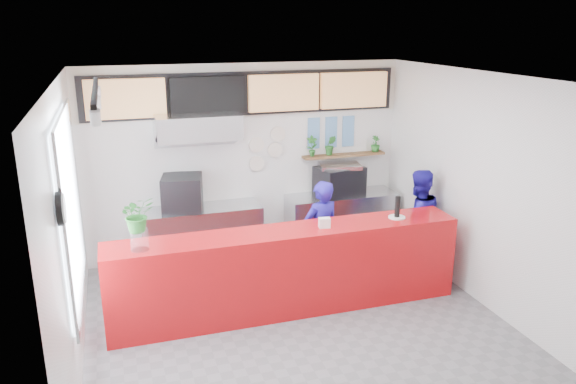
{
  "coord_description": "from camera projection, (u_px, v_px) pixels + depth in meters",
  "views": [
    {
      "loc": [
        -1.99,
        -5.82,
        3.58
      ],
      "look_at": [
        0.1,
        0.7,
        1.5
      ],
      "focal_mm": 35.0,
      "sensor_mm": 36.0,
      "label": 1
    }
  ],
  "objects": [
    {
      "name": "dec_plate_d",
      "position": [
        278.0,
        134.0,
        8.77
      ],
      "size": [
        0.24,
        0.03,
        0.24
      ],
      "primitive_type": "cylinder",
      "rotation": [
        1.57,
        0.0,
        0.0
      ],
      "color": "silver",
      "rests_on": "wall_back"
    },
    {
      "name": "wall_back",
      "position": [
        247.0,
        161.0,
        8.77
      ],
      "size": [
        5.0,
        0.0,
        5.0
      ],
      "primitive_type": "plane",
      "rotation": [
        1.57,
        0.0,
        0.0
      ],
      "color": "white",
      "rests_on": "ground"
    },
    {
      "name": "napkin_holder",
      "position": [
        324.0,
        223.0,
        7.04
      ],
      "size": [
        0.15,
        0.11,
        0.12
      ],
      "primitive_type": "cube",
      "rotation": [
        0.0,
        0.0,
        -0.14
      ],
      "color": "white",
      "rests_on": "service_counter"
    },
    {
      "name": "dec_plate_a",
      "position": [
        256.0,
        145.0,
        8.71
      ],
      "size": [
        0.24,
        0.03,
        0.24
      ],
      "primitive_type": "cylinder",
      "rotation": [
        1.57,
        0.0,
        0.0
      ],
      "color": "silver",
      "rests_on": "wall_back"
    },
    {
      "name": "glass_vase",
      "position": [
        139.0,
        239.0,
        6.34
      ],
      "size": [
        0.21,
        0.21,
        0.25
      ],
      "primitive_type": "cylinder",
      "rotation": [
        0.0,
        0.0,
        0.05
      ],
      "color": "white",
      "rests_on": "service_counter"
    },
    {
      "name": "herb_b",
      "position": [
        331.0,
        145.0,
        9.02
      ],
      "size": [
        0.21,
        0.19,
        0.32
      ],
      "primitive_type": "imported",
      "rotation": [
        0.0,
        0.0,
        -0.34
      ],
      "color": "#266C26",
      "rests_on": "herb_shelf"
    },
    {
      "name": "photo_frame_c",
      "position": [
        348.0,
        124.0,
        9.1
      ],
      "size": [
        0.2,
        0.02,
        0.25
      ],
      "primitive_type": "cube",
      "color": "#598CBF",
      "rests_on": "wall_back"
    },
    {
      "name": "hood_lip",
      "position": [
        198.0,
        140.0,
        8.09
      ],
      "size": [
        1.2,
        0.69,
        0.31
      ],
      "primitive_type": "cube",
      "rotation": [
        -0.35,
        0.0,
        0.0
      ],
      "color": "#B2B5BA",
      "rests_on": "ceiling"
    },
    {
      "name": "soffit",
      "position": [
        246.0,
        93.0,
        8.43
      ],
      "size": [
        4.8,
        0.04,
        0.65
      ],
      "primitive_type": "cube",
      "color": "black",
      "rests_on": "wall_back"
    },
    {
      "name": "dec_plate_b",
      "position": [
        275.0,
        150.0,
        8.83
      ],
      "size": [
        0.24,
        0.03,
        0.24
      ],
      "primitive_type": "cylinder",
      "rotation": [
        1.57,
        0.0,
        0.0
      ],
      "color": "silver",
      "rests_on": "wall_back"
    },
    {
      "name": "espresso_tray",
      "position": [
        340.0,
        166.0,
        8.95
      ],
      "size": [
        0.72,
        0.57,
        0.06
      ],
      "primitive_type": "cube",
      "rotation": [
        0.0,
        0.0,
        -0.2
      ],
      "color": "silver",
      "rests_on": "espresso_machine"
    },
    {
      "name": "window_frame",
      "position": [
        72.0,
        206.0,
        5.99
      ],
      "size": [
        0.03,
        2.3,
        2.0
      ],
      "primitive_type": "cube",
      "color": "#B2B5BA",
      "rests_on": "wall_left"
    },
    {
      "name": "staff_right",
      "position": [
        417.0,
        221.0,
        8.22
      ],
      "size": [
        0.8,
        0.64,
        1.56
      ],
      "primitive_type": "imported",
      "rotation": [
        0.0,
        0.0,
        3.21
      ],
      "color": "#1E1595",
      "rests_on": "ground"
    },
    {
      "name": "photo_frame_b",
      "position": [
        331.0,
        125.0,
        9.01
      ],
      "size": [
        0.2,
        0.02,
        0.25
      ],
      "primitive_type": "cube",
      "color": "#598CBF",
      "rests_on": "wall_back"
    },
    {
      "name": "dec_plate_c",
      "position": [
        257.0,
        164.0,
        8.8
      ],
      "size": [
        0.24,
        0.03,
        0.24
      ],
      "primitive_type": "cylinder",
      "rotation": [
        1.57,
        0.0,
        0.0
      ],
      "color": "silver",
      "rests_on": "wall_back"
    },
    {
      "name": "right_bench",
      "position": [
        341.0,
        220.0,
        9.24
      ],
      "size": [
        1.8,
        0.6,
        0.9
      ],
      "primitive_type": "cube",
      "color": "#B2B5BA",
      "rests_on": "ground"
    },
    {
      "name": "staff_center",
      "position": [
        321.0,
        234.0,
        7.78
      ],
      "size": [
        0.63,
        0.48,
        1.52
      ],
      "primitive_type": "imported",
      "rotation": [
        0.0,
        0.0,
        3.37
      ],
      "color": "#1E1595",
      "rests_on": "ground"
    },
    {
      "name": "wall_right",
      "position": [
        482.0,
        191.0,
        7.22
      ],
      "size": [
        0.0,
        5.0,
        5.0
      ],
      "primitive_type": "plane",
      "rotation": [
        1.57,
        0.0,
        -1.57
      ],
      "color": "white",
      "rests_on": "ground"
    },
    {
      "name": "herb_a",
      "position": [
        312.0,
        146.0,
        8.93
      ],
      "size": [
        0.19,
        0.14,
        0.33
      ],
      "primitive_type": "imported",
      "rotation": [
        0.0,
        0.0,
        -0.13
      ],
      "color": "#266C26",
      "rests_on": "herb_shelf"
    },
    {
      "name": "espresso_machine",
      "position": [
        339.0,
        181.0,
        9.02
      ],
      "size": [
        0.81,
        0.66,
        0.46
      ],
      "primitive_type": "cube",
      "rotation": [
        0.0,
        0.0,
        0.22
      ],
      "color": "black",
      "rests_on": "right_bench"
    },
    {
      "name": "menu_board_mid_right",
      "position": [
        284.0,
        93.0,
        8.52
      ],
      "size": [
        1.1,
        0.1,
        0.55
      ],
      "primitive_type": "cube",
      "color": "tan",
      "rests_on": "wall_back"
    },
    {
      "name": "photo_frame_a",
      "position": [
        314.0,
        126.0,
        8.93
      ],
      "size": [
        0.2,
        0.02,
        0.25
      ],
      "primitive_type": "cube",
      "color": "#598CBF",
      "rests_on": "wall_back"
    },
    {
      "name": "menu_board_mid_left",
      "position": [
        208.0,
        96.0,
        8.18
      ],
      "size": [
        1.1,
        0.1,
        0.55
      ],
      "primitive_type": "cube",
      "color": "black",
      "rests_on": "wall_back"
    },
    {
      "name": "photo_frame_e",
      "position": [
        331.0,
        140.0,
        9.09
      ],
      "size": [
        0.2,
        0.02,
        0.25
      ],
      "primitive_type": "cube",
      "color": "#598CBF",
      "rests_on": "wall_back"
    },
    {
      "name": "menu_board_far_left",
      "position": [
        126.0,
        99.0,
        7.84
      ],
      "size": [
        1.1,
        0.1,
        0.55
      ],
      "primitive_type": "cube",
      "color": "tan",
      "rests_on": "wall_back"
    },
    {
      "name": "floor",
      "position": [
        298.0,
        324.0,
        6.92
      ],
      "size": [
        5.0,
        5.0,
        0.0
      ],
      "primitive_type": "plane",
      "color": "slate",
      "rests_on": "ground"
    },
    {
      "name": "photo_frame_f",
      "position": [
        348.0,
        139.0,
        9.17
      ],
      "size": [
        0.2,
        0.02,
        0.25
      ],
      "primitive_type": "cube",
      "color": "#598CBF",
      "rests_on": "wall_back"
    },
    {
      "name": "prep_bench",
      "position": [
        202.0,
        236.0,
        8.57
      ],
      "size": [
        1.8,
        0.6,
        0.9
      ],
      "primitive_type": "cube",
      "color": "#B2B5BA",
      "rests_on": "ground"
    },
    {
      "name": "window_pane",
      "position": [
        70.0,
        206.0,
        5.98
      ],
      "size": [
        0.04,
        2.2,
        1.9
      ],
      "primitive_type": "cube",
      "color": "silver",
      "rests_on": "wall_left"
    },
    {
      "name": "wall_clock_rim",
      "position": [
        60.0,
        209.0,
        4.79
      ],
      "size": [
        0.05,
        0.3,
        0.3
      ],
      "primitive_type": "cylinder",
      "rotation": [
        0.0,
        1.57,
        0.0
      ],
      "color": "black",
      "rests_on": "wall_left"
    },
    {
      "name": "panini_oven",
      "position": [
        182.0,
        193.0,
        8.28
      ],
      "size": [
        0.68,
        0.68,
        0.52
      ],
      "primitive_type": "cube",
      "rotation": [
        0.0,
        0.0,
        -0.21
      ],
      "color": "black",
      "rests_on": "prep_bench"
    },
    {
      "name": "basil_vase",
      "position": [
        137.0,
        214.0,
        6.25
      ],
      "size": [
        0.45,
        0.42,
        0.41
      ],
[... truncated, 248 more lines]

